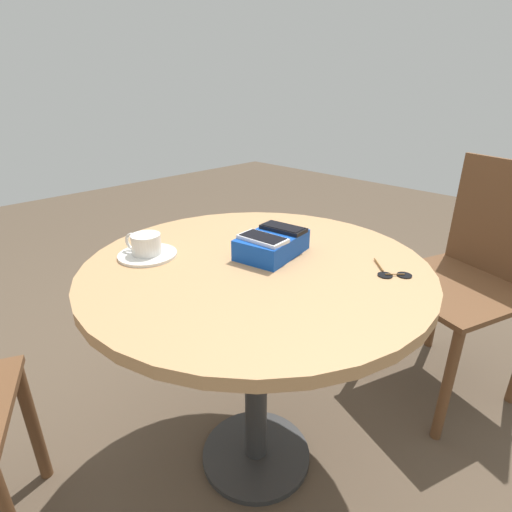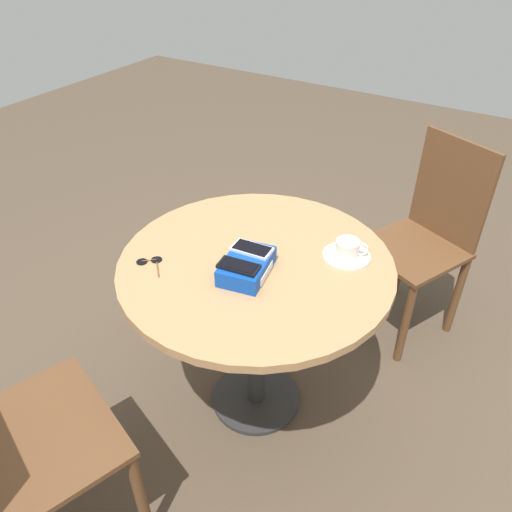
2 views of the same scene
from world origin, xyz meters
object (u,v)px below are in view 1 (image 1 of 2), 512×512
Objects in this scene: phone_black at (283,228)px; phone_white at (264,239)px; round_table at (256,298)px; phone_box at (272,245)px; sunglasses at (393,274)px; coffee_cup at (146,244)px; chair_near_window at (467,277)px; saucer at (148,255)px.

phone_black is 0.10m from phone_white.
round_table is 4.18× the size of phone_box.
phone_box is 1.62× the size of phone_white.
round_table is at bearing -56.95° from sunglasses.
phone_box is 2.07× the size of coffee_cup.
saucer is at bearing -28.04° from chair_near_window.
sunglasses is (-0.19, 0.30, 0.11)m from round_table.
saucer is 0.66m from sunglasses.
phone_black is (-0.12, -0.01, 0.17)m from round_table.
chair_near_window reaches higher than coffee_cup.
phone_black is at bearing -23.48° from chair_near_window.
coffee_cup is (0.31, -0.24, -0.03)m from phone_black.
phone_black is 0.84× the size of saucer.
saucer is (0.25, -0.24, -0.02)m from phone_box.
chair_near_window is at bearing 160.20° from phone_white.
saucer is at bearing -50.64° from phone_white.
round_table is at bearing 8.17° from phone_box.
saucer is at bearing -53.90° from round_table.
sunglasses is (-0.37, 0.54, -0.00)m from saucer.
phone_black is 0.32m from sunglasses.
phone_black reaches higher than phone_white.
phone_white is at bearing 129.23° from coffee_cup.
coffee_cup is (0.18, -0.25, 0.15)m from round_table.
coffee_cup is (0.26, -0.24, 0.01)m from phone_box.
chair_near_window is at bearing 160.55° from round_table.
phone_black is 0.15× the size of chair_near_window.
round_table is 6.80× the size of phone_black.
round_table is 7.52× the size of sunglasses.
phone_white is 0.92m from chair_near_window.
phone_white is at bearing 172.48° from round_table.
phone_white is (0.10, 0.02, -0.00)m from phone_black.
phone_white is at bearing 16.09° from phone_box.
round_table is 0.90m from chair_near_window.
sunglasses is at bearing 111.19° from phone_box.
round_table is 0.34m from coffee_cup.
round_table is at bearing 125.98° from coffee_cup.
coffee_cup is (0.21, -0.25, -0.03)m from phone_white.
phone_white reaches higher than round_table.
sunglasses is 0.14× the size of chair_near_window.
phone_box is (-0.07, -0.01, 0.14)m from round_table.
phone_white is (-0.03, 0.00, 0.17)m from round_table.
coffee_cup is at bearing -54.02° from round_table.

